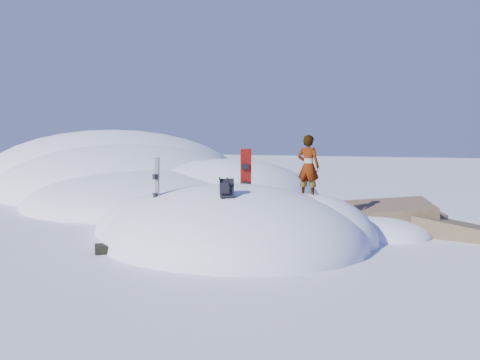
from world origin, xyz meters
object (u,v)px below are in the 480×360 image
at_px(snowboard_dark, 157,188).
at_px(person, 308,166).
at_px(backpack, 226,188).
at_px(snowboard_red, 246,177).

xyz_separation_m(snowboard_dark, person, (3.48, 1.71, 0.54)).
bearing_deg(person, snowboard_dark, 35.64).
relative_size(backpack, person, 0.32).
distance_m(snowboard_red, backpack, 2.02).
xyz_separation_m(backpack, person, (1.38, 2.07, 0.42)).
bearing_deg(snowboard_red, backpack, -110.60).
distance_m(snowboard_red, snowboard_dark, 2.42).
xyz_separation_m(snowboard_red, snowboard_dark, (-1.77, -1.63, -0.21)).
xyz_separation_m(snowboard_dark, backpack, (2.10, -0.36, 0.12)).
height_order(snowboard_dark, backpack, snowboard_dark).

